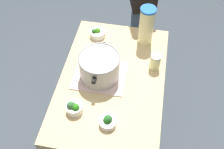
% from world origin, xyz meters
% --- Properties ---
extents(ground_plane, '(8.00, 8.00, 0.00)m').
position_xyz_m(ground_plane, '(0.00, 0.00, 0.00)').
color(ground_plane, '#424C57').
extents(counter_slab, '(1.09, 0.71, 0.91)m').
position_xyz_m(counter_slab, '(0.00, 0.00, 0.46)').
color(counter_slab, '#D2BA85').
rests_on(counter_slab, ground_plane).
extents(dish_cloth, '(0.30, 0.36, 0.01)m').
position_xyz_m(dish_cloth, '(0.01, 0.09, 0.92)').
color(dish_cloth, beige).
rests_on(dish_cloth, counter_slab).
extents(cooking_pot, '(0.34, 0.27, 0.18)m').
position_xyz_m(cooking_pot, '(0.01, 0.09, 1.02)').
color(cooking_pot, '#B7B7BC').
rests_on(cooking_pot, dish_cloth).
extents(lemonade_pitcher, '(0.11, 0.11, 0.31)m').
position_xyz_m(lemonade_pitcher, '(0.41, -0.18, 1.07)').
color(lemonade_pitcher, beige).
rests_on(lemonade_pitcher, counter_slab).
extents(mason_jar, '(0.08, 0.08, 0.12)m').
position_xyz_m(mason_jar, '(0.16, -0.27, 0.97)').
color(mason_jar, beige).
rests_on(mason_jar, counter_slab).
extents(broccoli_bowl_front, '(0.12, 0.12, 0.07)m').
position_xyz_m(broccoli_bowl_front, '(0.40, 0.19, 0.94)').
color(broccoli_bowl_front, silver).
rests_on(broccoli_bowl_front, counter_slab).
extents(broccoli_bowl_center, '(0.10, 0.10, 0.09)m').
position_xyz_m(broccoli_bowl_center, '(-0.29, 0.18, 0.95)').
color(broccoli_bowl_center, silver).
rests_on(broccoli_bowl_center, counter_slab).
extents(broccoli_bowl_back, '(0.10, 0.10, 0.08)m').
position_xyz_m(broccoli_bowl_back, '(-0.34, -0.04, 0.95)').
color(broccoli_bowl_back, silver).
rests_on(broccoli_bowl_back, counter_slab).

